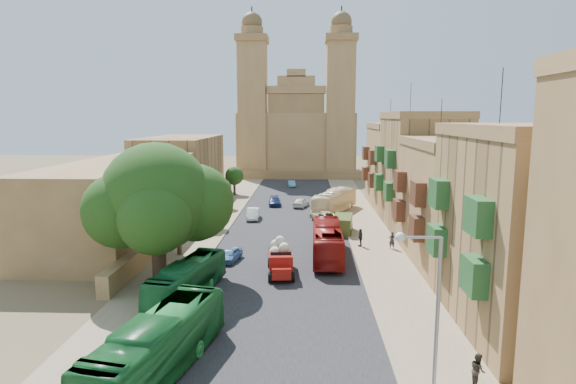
# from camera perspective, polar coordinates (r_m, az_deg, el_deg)

# --- Properties ---
(ground) EXTENTS (260.00, 260.00, 0.00)m
(ground) POSITION_cam_1_polar(r_m,az_deg,el_deg) (35.42, -1.65, -13.04)
(ground) COLOR brown
(road_surface) EXTENTS (14.00, 140.00, 0.01)m
(road_surface) POSITION_cam_1_polar(r_m,az_deg,el_deg) (64.19, 0.14, -2.97)
(road_surface) COLOR black
(road_surface) RESTS_ON ground
(sidewalk_east) EXTENTS (5.00, 140.00, 0.01)m
(sidewalk_east) POSITION_cam_1_polar(r_m,az_deg,el_deg) (64.56, 8.60, -3.00)
(sidewalk_east) COLOR #837056
(sidewalk_east) RESTS_ON ground
(sidewalk_west) EXTENTS (5.00, 140.00, 0.01)m
(sidewalk_west) POSITION_cam_1_polar(r_m,az_deg,el_deg) (65.22, -8.24, -2.87)
(sidewalk_west) COLOR #837056
(sidewalk_west) RESTS_ON ground
(kerb_east) EXTENTS (0.25, 140.00, 0.12)m
(kerb_east) POSITION_cam_1_polar(r_m,az_deg,el_deg) (64.32, 6.39, -2.95)
(kerb_east) COLOR #837056
(kerb_east) RESTS_ON ground
(kerb_west) EXTENTS (0.25, 140.00, 0.12)m
(kerb_west) POSITION_cam_1_polar(r_m,az_deg,el_deg) (64.80, -6.07, -2.86)
(kerb_west) COLOR #837056
(kerb_west) RESTS_ON ground
(townhouse_a) EXTENTS (9.00, 14.00, 16.40)m
(townhouse_a) POSITION_cam_1_polar(r_m,az_deg,el_deg) (33.48, 26.36, -3.81)
(townhouse_a) COLOR olive
(townhouse_a) RESTS_ON ground
(townhouse_b) EXTENTS (9.00, 14.00, 14.90)m
(townhouse_b) POSITION_cam_1_polar(r_m,az_deg,el_deg) (46.49, 19.30, -0.97)
(townhouse_b) COLOR olive
(townhouse_b) RESTS_ON ground
(townhouse_c) EXTENTS (9.00, 14.00, 17.40)m
(townhouse_c) POSITION_cam_1_polar(r_m,az_deg,el_deg) (59.71, 15.46, 2.52)
(townhouse_c) COLOR olive
(townhouse_c) RESTS_ON ground
(townhouse_d) EXTENTS (9.00, 14.00, 15.90)m
(townhouse_d) POSITION_cam_1_polar(r_m,az_deg,el_deg) (73.41, 12.96, 3.17)
(townhouse_d) COLOR olive
(townhouse_d) RESTS_ON ground
(west_wall) EXTENTS (1.00, 40.00, 1.80)m
(west_wall) POSITION_cam_1_polar(r_m,az_deg,el_deg) (56.17, -13.12, -4.00)
(west_wall) COLOR olive
(west_wall) RESTS_ON ground
(west_building_low) EXTENTS (10.00, 28.00, 8.40)m
(west_building_low) POSITION_cam_1_polar(r_m,az_deg,el_deg) (55.40, -19.28, -0.97)
(west_building_low) COLOR brown
(west_building_low) RESTS_ON ground
(west_building_mid) EXTENTS (10.00, 22.00, 10.00)m
(west_building_mid) POSITION_cam_1_polar(r_m,az_deg,el_deg) (79.82, -12.53, 2.79)
(west_building_mid) COLOR olive
(west_building_mid) RESTS_ON ground
(church) EXTENTS (28.00, 22.50, 36.30)m
(church) POSITION_cam_1_polar(r_m,az_deg,el_deg) (111.47, 1.04, 7.02)
(church) COLOR olive
(church) RESTS_ON ground
(ficus_tree) EXTENTS (11.32, 10.41, 11.32)m
(ficus_tree) POSITION_cam_1_polar(r_m,az_deg,el_deg) (39.13, -15.16, -1.03)
(ficus_tree) COLOR #35241A
(ficus_tree) RESTS_ON ground
(street_tree_a) EXTENTS (3.64, 3.64, 5.59)m
(street_tree_a) POSITION_cam_1_polar(r_m,az_deg,el_deg) (47.38, -12.86, -2.86)
(street_tree_a) COLOR #35241A
(street_tree_a) RESTS_ON ground
(street_tree_b) EXTENTS (3.56, 3.56, 5.48)m
(street_tree_b) POSITION_cam_1_polar(r_m,az_deg,el_deg) (58.86, -9.85, -0.56)
(street_tree_b) COLOR #35241A
(street_tree_b) RESTS_ON ground
(street_tree_c) EXTENTS (2.80, 2.80, 4.30)m
(street_tree_c) POSITION_cam_1_polar(r_m,az_deg,el_deg) (70.62, -7.82, 0.40)
(street_tree_c) COLOR #35241A
(street_tree_c) RESTS_ON ground
(street_tree_d) EXTENTS (3.14, 3.14, 4.83)m
(street_tree_d) POSITION_cam_1_polar(r_m,az_deg,el_deg) (82.31, -6.39, 1.89)
(street_tree_d) COLOR #35241A
(street_tree_d) RESTS_ON ground
(streetlamp) EXTENTS (2.11, 0.44, 8.22)m
(streetlamp) POSITION_cam_1_polar(r_m,az_deg,el_deg) (22.94, 16.21, -11.99)
(streetlamp) COLOR gray
(streetlamp) RESTS_ON ground
(red_truck) EXTENTS (2.54, 5.52, 3.13)m
(red_truck) POSITION_cam_1_polar(r_m,az_deg,el_deg) (41.06, -0.91, -7.87)
(red_truck) COLOR maroon
(red_truck) RESTS_ON ground
(olive_pickup) EXTENTS (2.62, 4.84, 1.90)m
(olive_pickup) POSITION_cam_1_polar(r_m,az_deg,el_deg) (55.95, 6.51, -3.84)
(olive_pickup) COLOR #40501E
(olive_pickup) RESTS_ON ground
(bus_green_south) EXTENTS (5.07, 11.74, 3.19)m
(bus_green_south) POSITION_cam_1_polar(r_m,az_deg,el_deg) (26.76, -15.16, -17.23)
(bus_green_south) COLOR #18652A
(bus_green_south) RESTS_ON ground
(bus_green_north) EXTENTS (4.25, 9.97, 2.70)m
(bus_green_north) POSITION_cam_1_polar(r_m,az_deg,el_deg) (36.86, -11.85, -10.10)
(bus_green_north) COLOR #176830
(bus_green_north) RESTS_ON ground
(bus_red_east) EXTENTS (2.87, 11.49, 3.19)m
(bus_red_east) POSITION_cam_1_polar(r_m,az_deg,el_deg) (45.81, 4.68, -5.83)
(bus_red_east) COLOR maroon
(bus_red_east) RESTS_ON ground
(bus_cream_east) EXTENTS (6.90, 11.23, 3.10)m
(bus_cream_east) POSITION_cam_1_polar(r_m,az_deg,el_deg) (67.63, 5.57, -1.07)
(bus_cream_east) COLOR #FFE4B5
(bus_cream_east) RESTS_ON ground
(car_blue_a) EXTENTS (2.18, 3.77, 1.21)m
(car_blue_a) POSITION_cam_1_polar(r_m,az_deg,el_deg) (45.15, -6.85, -7.40)
(car_blue_a) COLOR #4274AF
(car_blue_a) RESTS_ON ground
(car_white_a) EXTENTS (1.68, 4.39, 1.43)m
(car_white_a) POSITION_cam_1_polar(r_m,az_deg,el_deg) (62.84, -4.17, -2.59)
(car_white_a) COLOR white
(car_white_a) RESTS_ON ground
(car_cream) EXTENTS (4.21, 5.73, 1.45)m
(car_cream) POSITION_cam_1_polar(r_m,az_deg,el_deg) (61.11, 4.32, -2.92)
(car_cream) COLOR #BEB18B
(car_cream) RESTS_ON ground
(car_dkblue) EXTENTS (2.13, 4.50, 1.27)m
(car_dkblue) POSITION_cam_1_polar(r_m,az_deg,el_deg) (72.32, -1.60, -1.11)
(car_dkblue) COLOR #13214F
(car_dkblue) RESTS_ON ground
(car_white_b) EXTENTS (2.75, 4.36, 1.38)m
(car_white_b) POSITION_cam_1_polar(r_m,az_deg,el_deg) (71.09, 1.55, -1.24)
(car_white_b) COLOR silver
(car_white_b) RESTS_ON ground
(car_blue_b) EXTENTS (1.67, 3.60, 1.14)m
(car_blue_b) POSITION_cam_1_polar(r_m,az_deg,el_deg) (91.47, 0.45, 0.97)
(car_blue_b) COLOR #57A0C9
(car_blue_b) RESTS_ON ground
(pedestrian_a) EXTENTS (0.69, 0.51, 1.75)m
(pedestrian_a) POSITION_cam_1_polar(r_m,az_deg,el_deg) (49.91, 12.20, -5.63)
(pedestrian_a) COLOR #27252C
(pedestrian_a) RESTS_ON ground
(pedestrian_b) EXTENTS (0.65, 0.83, 1.71)m
(pedestrian_b) POSITION_cam_1_polar(r_m,az_deg,el_deg) (27.05, 21.57, -19.01)
(pedestrian_b) COLOR #302C23
(pedestrian_b) RESTS_ON ground
(pedestrian_c) EXTENTS (0.64, 1.16, 1.87)m
(pedestrian_c) POSITION_cam_1_polar(r_m,az_deg,el_deg) (50.22, 8.58, -5.36)
(pedestrian_c) COLOR #2F2F32
(pedestrian_c) RESTS_ON ground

